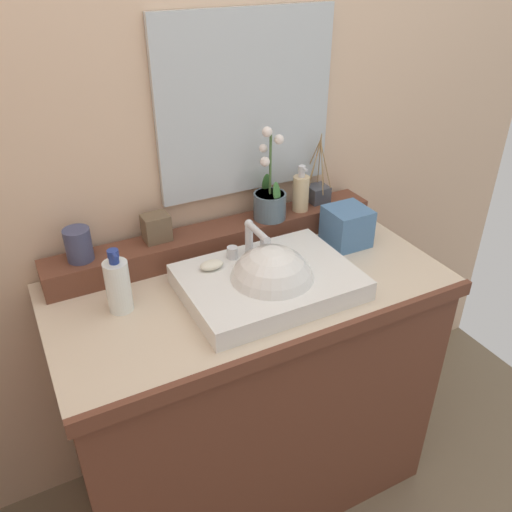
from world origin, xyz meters
TOP-DOWN VIEW (x-y plane):
  - floor at (0.00, 0.00)m, footprint 2.77×3.76m
  - wall_back at (0.00, 0.40)m, footprint 2.77×0.20m
  - vanity_cabinet at (0.00, -0.00)m, footprint 1.16×0.59m
  - back_ledge at (0.00, 0.22)m, footprint 1.09×0.12m
  - sink_basin at (0.03, -0.07)m, footprint 0.48×0.36m
  - soap_bar at (-0.10, 0.04)m, footprint 0.07×0.04m
  - potted_plant at (0.18, 0.21)m, footprint 0.11×0.11m
  - soap_dispenser at (0.30, 0.21)m, footprint 0.05×0.06m
  - tumbler_cup at (-0.43, 0.22)m, footprint 0.08×0.08m
  - reed_diffuser at (0.39, 0.24)m, footprint 0.10×0.12m
  - trinket_box at (-0.20, 0.23)m, footprint 0.08×0.07m
  - lotion_bottle at (-0.37, 0.05)m, footprint 0.07×0.07m
  - tissue_box at (0.39, 0.07)m, footprint 0.13×0.13m
  - mirror at (0.14, 0.29)m, footprint 0.58×0.02m

SIDE VIEW (x-z plane):
  - floor at x=0.00m, z-range -0.10..0.00m
  - vanity_cabinet at x=0.00m, z-range 0.00..0.90m
  - sink_basin at x=0.03m, z-range 0.78..1.06m
  - back_ledge at x=0.00m, z-range 0.89..0.97m
  - tissue_box at x=0.39m, z-range 0.89..1.02m
  - soap_bar at x=-0.10m, z-range 0.95..0.98m
  - lotion_bottle at x=-0.37m, z-range 0.88..1.06m
  - reed_diffuser at x=0.39m, z-range 0.89..1.13m
  - trinket_box at x=-0.20m, z-range 0.97..1.06m
  - tumbler_cup at x=-0.43m, z-range 0.97..1.07m
  - soap_dispenser at x=0.30m, z-range 0.96..1.12m
  - potted_plant at x=0.18m, z-range 0.88..1.20m
  - mirror at x=0.14m, z-range 1.05..1.60m
  - wall_back at x=0.00m, z-range 0.00..2.73m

